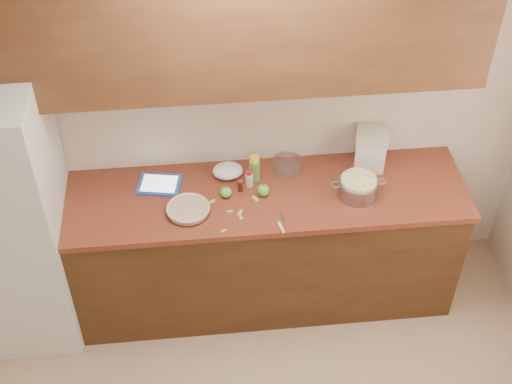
{
  "coord_description": "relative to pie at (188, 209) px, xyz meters",
  "views": [
    {
      "loc": [
        -0.27,
        -1.64,
        3.81
      ],
      "look_at": [
        0.04,
        1.43,
        0.98
      ],
      "focal_mm": 50.0,
      "sensor_mm": 36.0,
      "label": 1
    }
  ],
  "objects": [
    {
      "name": "lemon_bottle",
      "position": [
        0.41,
        0.25,
        0.06
      ],
      "size": [
        0.06,
        0.06,
        0.18
      ],
      "rotation": [
        0.0,
        0.0,
        -0.36
      ],
      "color": "#4C8C38",
      "rests_on": "counter_run"
    },
    {
      "name": "peel_f",
      "position": [
        0.24,
        -0.02,
        -0.02
      ],
      "size": [
        0.03,
        0.02,
        0.0
      ],
      "primitive_type": "cube",
      "rotation": [
        0.0,
        0.0,
        0.05
      ],
      "color": "#9FC15E",
      "rests_on": "counter_run"
    },
    {
      "name": "peel_a",
      "position": [
        0.3,
        -0.07,
        -0.02
      ],
      "size": [
        0.03,
        0.05,
        0.0
      ],
      "primitive_type": "cube",
      "rotation": [
        0.0,
        0.0,
        1.84
      ],
      "color": "#9FC15E",
      "rests_on": "counter_run"
    },
    {
      "name": "apple_center",
      "position": [
        0.45,
        0.1,
        0.02
      ],
      "size": [
        0.07,
        0.07,
        0.09
      ],
      "color": "#59AE31",
      "rests_on": "counter_run"
    },
    {
      "name": "upper_cabinets",
      "position": [
        0.36,
        0.27,
        1.01
      ],
      "size": [
        2.6,
        0.34,
        0.7
      ],
      "primitive_type": "cube",
      "color": "brown",
      "rests_on": "room_shell"
    },
    {
      "name": "apple_left",
      "position": [
        0.23,
        0.11,
        0.01
      ],
      "size": [
        0.07,
        0.07,
        0.08
      ],
      "color": "#59AE31",
      "rests_on": "counter_run"
    },
    {
      "name": "flour_canister",
      "position": [
        1.14,
        0.32,
        0.1
      ],
      "size": [
        0.24,
        0.24,
        0.24
      ],
      "rotation": [
        0.0,
        0.0,
        -0.27
      ],
      "color": "silver",
      "rests_on": "counter_run"
    },
    {
      "name": "counter_run",
      "position": [
        0.36,
        0.12,
        -0.48
      ],
      "size": [
        2.64,
        0.68,
        0.92
      ],
      "color": "#4F2D16",
      "rests_on": "ground"
    },
    {
      "name": "colander",
      "position": [
        1.01,
        0.05,
        0.04
      ],
      "size": [
        0.33,
        0.24,
        0.12
      ],
      "rotation": [
        0.0,
        0.0,
        -0.1
      ],
      "color": "gray",
      "rests_on": "counter_run"
    },
    {
      "name": "cinnamon_shaker",
      "position": [
        0.38,
        0.19,
        0.03
      ],
      "size": [
        0.05,
        0.05,
        0.11
      ],
      "rotation": [
        0.0,
        0.0,
        0.15
      ],
      "color": "beige",
      "rests_on": "counter_run"
    },
    {
      "name": "fridge",
      "position": [
        -1.08,
        0.08,
        -0.04
      ],
      "size": [
        0.7,
        0.7,
        1.8
      ],
      "primitive_type": "cube",
      "color": "silver",
      "rests_on": "ground"
    },
    {
      "name": "peel_e",
      "position": [
        0.19,
        -0.17,
        -0.02
      ],
      "size": [
        0.04,
        0.03,
        0.0
      ],
      "primitive_type": "cube",
      "rotation": [
        0.0,
        0.0,
        0.41
      ],
      "color": "#9FC15E",
      "rests_on": "counter_run"
    },
    {
      "name": "paring_knife",
      "position": [
        0.52,
        -0.18,
        -0.01
      ],
      "size": [
        0.05,
        0.17,
        0.02
      ],
      "rotation": [
        0.0,
        0.0,
        0.22
      ],
      "color": "gray",
      "rests_on": "counter_run"
    },
    {
      "name": "mixing_bowl",
      "position": [
        0.62,
        0.32,
        0.02
      ],
      "size": [
        0.19,
        0.19,
        0.07
      ],
      "rotation": [
        0.0,
        0.0,
        0.12
      ],
      "color": "silver",
      "rests_on": "counter_run"
    },
    {
      "name": "pie",
      "position": [
        0.0,
        0.0,
        0.0
      ],
      "size": [
        0.26,
        0.26,
        0.04
      ],
      "rotation": [
        0.0,
        0.0,
        0.08
      ],
      "color": "silver",
      "rests_on": "counter_run"
    },
    {
      "name": "peel_c",
      "position": [
        0.4,
        0.07,
        -0.02
      ],
      "size": [
        0.04,
        0.05,
        0.0
      ],
      "primitive_type": "cube",
      "rotation": [
        0.0,
        0.0,
        -1.06
      ],
      "color": "#9FC15E",
      "rests_on": "counter_run"
    },
    {
      "name": "paper_towel",
      "position": [
        0.25,
        0.3,
        0.02
      ],
      "size": [
        0.21,
        0.18,
        0.08
      ],
      "primitive_type": "ellipsoid",
      "rotation": [
        0.0,
        0.0,
        0.13
      ],
      "color": "white",
      "rests_on": "counter_run"
    },
    {
      "name": "tablet",
      "position": [
        -0.17,
        0.25,
        -0.01
      ],
      "size": [
        0.29,
        0.24,
        0.02
      ],
      "rotation": [
        0.0,
        0.0,
        -0.19
      ],
      "color": "#244DAD",
      "rests_on": "counter_run"
    },
    {
      "name": "peel_d",
      "position": [
        0.3,
        -0.04,
        -0.02
      ],
      "size": [
        0.04,
        0.05,
        0.0
      ],
      "primitive_type": "cube",
      "rotation": [
        0.0,
        0.0,
        1.01
      ],
      "color": "#9FC15E",
      "rests_on": "counter_run"
    },
    {
      "name": "peel_b",
      "position": [
        0.14,
        0.07,
        -0.02
      ],
      "size": [
        0.05,
        0.04,
        0.0
      ],
      "primitive_type": "cube",
      "rotation": [
        0.0,
        0.0,
        -2.56
      ],
      "color": "#9FC15E",
      "rests_on": "counter_run"
    },
    {
      "name": "room_shell",
      "position": [
        0.36,
        -1.36,
        0.36
      ],
      "size": [
        3.6,
        3.6,
        3.6
      ],
      "color": "tan",
      "rests_on": "ground"
    },
    {
      "name": "vanilla_bottle",
      "position": [
        0.32,
        0.15,
        0.02
      ],
      "size": [
        0.03,
        0.03,
        0.08
      ],
      "rotation": [
        0.0,
        0.0,
        -0.12
      ],
      "color": "black",
      "rests_on": "counter_run"
    }
  ]
}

